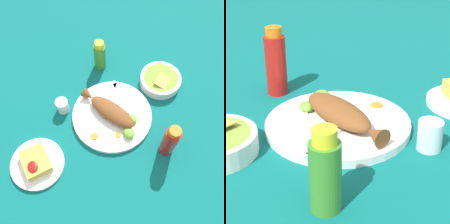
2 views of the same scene
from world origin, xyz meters
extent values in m
plane|color=#0C605B|center=(0.00, 0.00, 0.00)|extent=(4.00, 4.00, 0.00)
cylinder|color=white|center=(0.00, 0.00, 0.01)|extent=(0.31, 0.31, 0.02)
ellipsoid|color=brown|center=(0.00, 0.00, 0.04)|extent=(0.21, 0.15, 0.04)
cone|color=brown|center=(-0.11, -0.05, 0.04)|extent=(0.06, 0.05, 0.04)
cube|color=silver|center=(-0.04, 0.00, 0.02)|extent=(0.09, 0.09, 0.00)
cube|color=silver|center=(-0.10, 0.06, 0.02)|extent=(0.06, 0.06, 0.00)
cube|color=silver|center=(0.01, 0.07, 0.02)|extent=(0.12, 0.02, 0.00)
cube|color=silver|center=(-0.09, 0.07, 0.02)|extent=(0.07, 0.02, 0.00)
cylinder|color=orange|center=(0.05, -0.10, 0.02)|extent=(0.03, 0.03, 0.00)
cylinder|color=orange|center=(0.09, -0.02, 0.02)|extent=(0.02, 0.02, 0.00)
ellipsoid|color=#6BB233|center=(0.10, 0.02, 0.03)|extent=(0.04, 0.04, 0.02)
ellipsoid|color=#6BB233|center=(0.06, 0.06, 0.03)|extent=(0.04, 0.03, 0.02)
cylinder|color=#B21914|center=(0.21, 0.11, 0.07)|extent=(0.05, 0.05, 0.15)
cylinder|color=orange|center=(0.21, 0.11, 0.16)|extent=(0.04, 0.04, 0.02)
cylinder|color=#3D8428|center=(-0.25, 0.07, 0.06)|extent=(0.05, 0.05, 0.12)
cylinder|color=yellow|center=(-0.25, 0.07, 0.13)|extent=(0.04, 0.04, 0.02)
cylinder|color=silver|center=(-0.12, -0.15, 0.03)|extent=(0.05, 0.05, 0.06)
cylinder|color=white|center=(-0.12, -0.15, 0.01)|extent=(0.04, 0.04, 0.03)
cylinder|color=white|center=(0.04, -0.32, 0.01)|extent=(0.19, 0.19, 0.01)
cube|color=gold|center=(0.04, -0.32, 0.03)|extent=(0.10, 0.09, 0.04)
ellipsoid|color=#AD140F|center=(0.07, -0.34, 0.05)|extent=(0.04, 0.03, 0.01)
cylinder|color=white|center=(-0.05, 0.25, 0.02)|extent=(0.17, 0.17, 0.04)
cylinder|color=olive|center=(-0.05, 0.25, 0.03)|extent=(0.14, 0.14, 0.01)
cube|color=gold|center=(-0.02, 0.25, 0.04)|extent=(0.10, 0.09, 0.02)
camera|label=1|loc=(0.39, -0.21, 0.87)|focal=40.00mm
camera|label=2|loc=(-0.74, 0.16, 0.42)|focal=65.00mm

